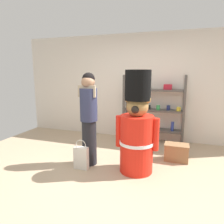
% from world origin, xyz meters
% --- Properties ---
extents(ground_plane, '(6.40, 6.40, 0.00)m').
position_xyz_m(ground_plane, '(0.00, 0.00, 0.00)').
color(ground_plane, tan).
extents(back_wall, '(6.40, 0.12, 2.60)m').
position_xyz_m(back_wall, '(0.00, 2.20, 1.30)').
color(back_wall, silver).
rests_on(back_wall, ground_plane).
extents(merchandise_shelf, '(1.44, 0.35, 1.61)m').
position_xyz_m(merchandise_shelf, '(0.34, 1.98, 0.82)').
color(merchandise_shelf, '#4C4742').
rests_on(merchandise_shelf, ground_plane).
extents(teddy_bear_guard, '(0.73, 0.57, 1.70)m').
position_xyz_m(teddy_bear_guard, '(0.29, 0.31, 0.74)').
color(teddy_bear_guard, red).
rests_on(teddy_bear_guard, ground_plane).
extents(person_shopper, '(0.32, 0.31, 1.66)m').
position_xyz_m(person_shopper, '(-0.58, 0.31, 0.90)').
color(person_shopper, black).
rests_on(person_shopper, ground_plane).
extents(shopping_bag, '(0.25, 0.10, 0.53)m').
position_xyz_m(shopping_bag, '(-0.63, 0.08, 0.21)').
color(shopping_bag, silver).
rests_on(shopping_bag, ground_plane).
extents(display_crate, '(0.45, 0.28, 0.33)m').
position_xyz_m(display_crate, '(0.93, 0.96, 0.16)').
color(display_crate, olive).
rests_on(display_crate, ground_plane).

